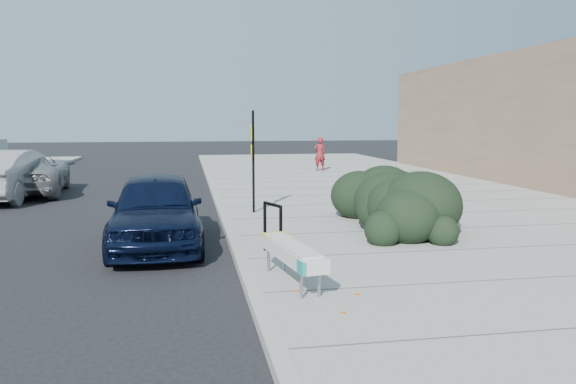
% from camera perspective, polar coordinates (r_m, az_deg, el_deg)
% --- Properties ---
extents(ground, '(120.00, 120.00, 0.00)m').
position_cam_1_polar(ground, '(10.02, -4.70, -7.64)').
color(ground, black).
rests_on(ground, ground).
extents(sidewalk_near, '(11.20, 50.00, 0.15)m').
position_cam_1_polar(sidewalk_near, '(16.21, 13.61, -1.78)').
color(sidewalk_near, gray).
rests_on(sidewalk_near, ground).
extents(curb_near, '(0.22, 50.00, 0.17)m').
position_cam_1_polar(curb_near, '(14.87, -6.56, -2.39)').
color(curb_near, '#9E9E99').
rests_on(curb_near, ground).
extents(bench, '(0.70, 2.02, 0.59)m').
position_cam_1_polar(bench, '(8.42, 0.38, -6.15)').
color(bench, gray).
rests_on(bench, sidewalk_near).
extents(bike_rack, '(0.27, 0.61, 0.94)m').
position_cam_1_polar(bike_rack, '(10.24, -1.57, -3.19)').
color(bike_rack, black).
rests_on(bike_rack, sidewalk_near).
extents(sign_post, '(0.10, 0.31, 2.68)m').
position_cam_1_polar(sign_post, '(14.76, -3.61, 3.76)').
color(sign_post, black).
rests_on(sign_post, sidewalk_near).
extents(hedge, '(3.38, 4.68, 1.58)m').
position_cam_1_polar(hedge, '(13.12, 10.92, 0.00)').
color(hedge, black).
rests_on(hedge, sidewalk_near).
extents(sedan_navy, '(1.91, 4.52, 1.53)m').
position_cam_1_polar(sedan_navy, '(11.80, -13.25, -1.74)').
color(sedan_navy, black).
rests_on(sedan_navy, ground).
extents(wagon_silver, '(2.23, 5.11, 1.64)m').
position_cam_1_polar(wagon_silver, '(20.35, -26.38, 1.58)').
color(wagon_silver, '#A3A3A8').
rests_on(wagon_silver, ground).
extents(suv_silver, '(2.90, 5.38, 1.43)m').
position_cam_1_polar(suv_silver, '(21.56, -24.87, 1.68)').
color(suv_silver, gray).
rests_on(suv_silver, ground).
extents(pedestrian, '(0.64, 0.46, 1.61)m').
position_cam_1_polar(pedestrian, '(27.18, 3.24, 3.88)').
color(pedestrian, maroon).
rests_on(pedestrian, sidewalk_near).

